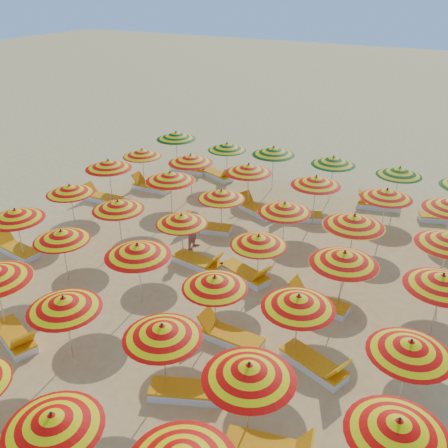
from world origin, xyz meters
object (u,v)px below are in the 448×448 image
at_px(umbrella_34, 387,194).
at_px(umbrella_37, 227,147).
at_px(umbrella_21, 259,240).
at_px(lounger_20, 378,205).
at_px(umbrella_15, 215,282).
at_px(lounger_10, 245,274).
at_px(umbrella_10, 249,371).
at_px(umbrella_38, 274,151).
at_px(umbrella_28, 354,221).
at_px(umbrella_16, 299,302).
at_px(umbrella_23, 442,281).
at_px(umbrella_32, 249,168).
at_px(lounger_18, 190,169).
at_px(lounger_4, 189,391).
at_px(lounger_9, 199,262).
at_px(umbrella_8, 64,303).
at_px(umbrella_14, 138,250).
at_px(umbrella_33, 316,181).
at_px(lounger_12, 103,198).
at_px(lounger_14, 151,187).
at_px(lounger_15, 257,210).
at_px(umbrella_39, 333,161).
at_px(beachgoer_b, 195,230).
at_px(umbrella_36, 176,135).
at_px(umbrella_31, 191,159).
at_px(umbrella_3, 53,421).
at_px(umbrella_18, 70,189).
at_px(umbrella_20, 182,219).
at_px(umbrella_22, 344,258).
at_px(lounger_13, 207,227).
at_px(lounger_16, 299,216).
at_px(umbrella_13, 61,235).
at_px(umbrella_30, 142,153).
at_px(lounger_8, 315,364).
at_px(lounger_19, 218,175).
at_px(umbrella_25, 170,176).
at_px(lounger_6, 16,249).
at_px(lounger_21, 444,217).
at_px(lounger_3, 15,337).
at_px(umbrella_27, 285,208).
at_px(umbrella_40, 399,171).
at_px(umbrella_26, 221,194).
at_px(umbrella_11, 398,427).
at_px(lounger_11, 317,302).
at_px(lounger_7, 230,336).
at_px(umbrella_19, 118,205).

distance_m(umbrella_34, umbrella_37, 7.87).
bearing_deg(umbrella_21, lounger_20, 75.96).
relative_size(umbrella_15, lounger_10, 1.09).
distance_m(umbrella_10, umbrella_38, 13.45).
xyz_separation_m(umbrella_15, umbrella_38, (-2.75, 9.92, 0.17)).
xyz_separation_m(umbrella_10, umbrella_28, (-0.03, 7.34, 0.06)).
bearing_deg(umbrella_16, umbrella_23, 40.58).
xyz_separation_m(umbrella_32, lounger_18, (-4.33, 2.40, -1.58)).
xyz_separation_m(lounger_4, lounger_9, (-2.76, 4.91, 0.00)).
distance_m(umbrella_8, umbrella_14, 2.73).
distance_m(umbrella_14, umbrella_33, 7.76).
height_order(umbrella_33, lounger_12, umbrella_33).
bearing_deg(lounger_12, umbrella_8, 123.82).
bearing_deg(lounger_4, umbrella_33, 70.62).
relative_size(lounger_14, lounger_15, 0.96).
bearing_deg(umbrella_39, beachgoer_b, -113.39).
bearing_deg(umbrella_36, lounger_12, -99.57).
xyz_separation_m(umbrella_31, umbrella_32, (2.59, 0.16, -0.02)).
bearing_deg(umbrella_28, umbrella_3, -103.81).
bearing_deg(umbrella_18, umbrella_20, -0.67).
relative_size(umbrella_22, lounger_10, 1.23).
distance_m(umbrella_20, umbrella_22, 5.34).
height_order(lounger_13, lounger_16, same).
bearing_deg(umbrella_15, umbrella_38, 105.50).
xyz_separation_m(umbrella_13, umbrella_37, (0.28, 9.85, 0.04)).
relative_size(umbrella_30, umbrella_33, 0.74).
distance_m(lounger_13, beachgoer_b, 1.40).
bearing_deg(umbrella_37, lounger_12, -126.74).
height_order(umbrella_10, lounger_16, umbrella_10).
bearing_deg(lounger_8, lounger_19, 149.36).
relative_size(umbrella_25, umbrella_31, 1.03).
bearing_deg(umbrella_25, lounger_6, -123.31).
bearing_deg(umbrella_15, lounger_21, 66.49).
relative_size(lounger_3, lounger_15, 1.00).
bearing_deg(umbrella_3, lounger_15, 99.12).
bearing_deg(umbrella_27, umbrella_40, 63.62).
xyz_separation_m(umbrella_26, umbrella_28, (4.81, -0.24, 0.21)).
bearing_deg(umbrella_30, umbrella_34, 1.64).
bearing_deg(lounger_20, umbrella_11, 90.32).
xyz_separation_m(umbrella_15, lounger_10, (-0.50, 2.78, -1.44)).
xyz_separation_m(lounger_10, lounger_21, (4.90, 7.34, 0.00)).
xyz_separation_m(umbrella_10, umbrella_36, (-9.91, 12.33, 0.04)).
xyz_separation_m(lounger_10, lounger_11, (2.48, -0.37, 0.00)).
bearing_deg(umbrella_38, lounger_3, -97.16).
xyz_separation_m(umbrella_32, lounger_8, (5.55, -7.55, -1.58)).
height_order(umbrella_20, umbrella_23, umbrella_23).
relative_size(umbrella_14, lounger_7, 1.25).
height_order(umbrella_8, umbrella_19, umbrella_8).
bearing_deg(umbrella_27, umbrella_25, 176.76).
height_order(umbrella_30, umbrella_38, umbrella_38).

